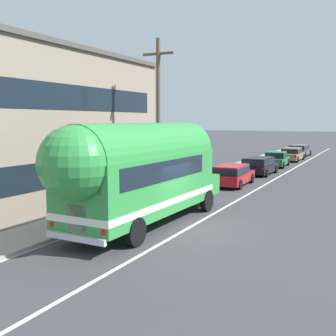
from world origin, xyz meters
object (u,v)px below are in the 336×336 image
(painted_bus, at_px, (139,170))
(car_third, at_px, (276,159))
(car_fourth, at_px, (292,154))
(car_fifth, at_px, (299,150))
(car_lead, at_px, (232,174))
(utility_pole, at_px, (158,117))
(car_second, at_px, (259,165))

(painted_bus, xyz_separation_m, car_third, (0.01, 24.11, -1.58))
(car_fourth, bearing_deg, car_fifth, 92.06)
(car_lead, bearing_deg, car_fifth, 89.79)
(utility_pole, bearing_deg, car_lead, 69.15)
(painted_bus, bearing_deg, car_fourth, 89.52)
(car_lead, relative_size, car_fifth, 0.96)
(utility_pole, relative_size, car_fifth, 1.81)
(car_second, xyz_separation_m, car_fourth, (0.17, 12.53, -0.05))
(utility_pole, relative_size, car_second, 1.97)
(car_fifth, bearing_deg, car_lead, -90.21)
(painted_bus, distance_m, car_third, 24.16)
(car_fifth, bearing_deg, utility_pole, -94.36)
(car_lead, bearing_deg, car_third, 89.73)
(utility_pole, height_order, car_lead, utility_pole)
(car_lead, height_order, car_third, same)
(car_second, distance_m, car_fourth, 12.53)
(painted_bus, relative_size, car_lead, 2.38)
(utility_pole, height_order, painted_bus, utility_pole)
(painted_bus, distance_m, car_second, 17.90)
(car_lead, distance_m, car_third, 12.46)
(car_lead, distance_m, car_fifth, 24.67)
(car_lead, xyz_separation_m, car_fourth, (0.31, 18.71, -0.04))
(car_second, xyz_separation_m, car_fifth, (-0.04, 18.49, 0.01))
(car_second, bearing_deg, painted_bus, -90.26)
(car_second, height_order, car_fourth, same)
(car_third, height_order, car_fifth, same)
(utility_pole, distance_m, car_fourth, 24.99)
(utility_pole, xyz_separation_m, car_third, (2.30, 18.33, -3.70))
(car_fourth, distance_m, car_fifth, 5.96)
(utility_pole, bearing_deg, car_fourth, 84.10)
(car_third, xyz_separation_m, car_fourth, (0.25, 6.26, 0.02))
(utility_pole, height_order, car_fourth, utility_pole)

